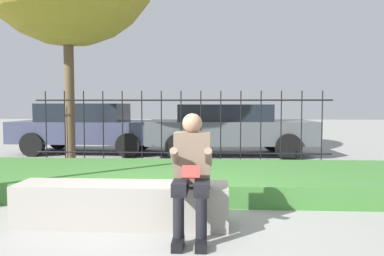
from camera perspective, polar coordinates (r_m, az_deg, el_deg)
The scene contains 7 objects.
ground_plane at distance 4.41m, azimuth -6.14°, elevation -14.54°, with size 60.00×60.00×0.00m, color gray.
stone_bench at distance 4.42m, azimuth -10.58°, elevation -11.66°, with size 2.40×0.52×0.48m.
person_seated_reader at distance 3.90m, azimuth -0.04°, elevation -6.26°, with size 0.42×0.73×1.28m.
grass_berm at distance 6.22m, azimuth -3.20°, elevation -7.72°, with size 8.34×2.45×0.30m.
iron_fence at distance 7.99m, azimuth -1.68°, elevation -0.03°, with size 6.34×0.03×1.66m.
car_parked_left at distance 10.92m, azimuth -15.44°, elevation 0.18°, with size 4.17×1.91×1.39m.
car_parked_center at distance 10.12m, azimuth 5.54°, elevation 0.05°, with size 4.48×2.13×1.37m.
Camera 1 is at (0.70, -4.13, 1.38)m, focal length 35.00 mm.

